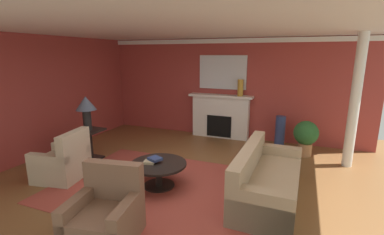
% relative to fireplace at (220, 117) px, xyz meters
% --- Properties ---
extents(ground_plane, '(9.12, 9.12, 0.00)m').
position_rel_fireplace_xyz_m(ground_plane, '(0.07, -3.15, -0.58)').
color(ground_plane, brown).
extents(wall_fireplace, '(7.62, 0.12, 2.77)m').
position_rel_fireplace_xyz_m(wall_fireplace, '(0.07, 0.21, 0.80)').
color(wall_fireplace, '#9E3833').
rests_on(wall_fireplace, ground_plane).
extents(wall_window, '(0.12, 7.20, 2.77)m').
position_rel_fireplace_xyz_m(wall_window, '(-3.50, -2.85, 0.80)').
color(wall_window, '#9E3833').
rests_on(wall_window, ground_plane).
extents(ceiling_panel, '(7.62, 7.20, 0.06)m').
position_rel_fireplace_xyz_m(ceiling_panel, '(0.07, -2.85, 2.21)').
color(ceiling_panel, white).
extents(crown_moulding, '(7.62, 0.08, 0.12)m').
position_rel_fireplace_xyz_m(crown_moulding, '(0.07, 0.13, 2.10)').
color(crown_moulding, white).
extents(area_rug, '(3.64, 2.76, 0.01)m').
position_rel_fireplace_xyz_m(area_rug, '(-0.17, -3.34, -0.58)').
color(area_rug, '#993D33').
rests_on(area_rug, ground_plane).
extents(fireplace, '(1.80, 0.35, 1.23)m').
position_rel_fireplace_xyz_m(fireplace, '(0.00, 0.00, 0.00)').
color(fireplace, white).
rests_on(fireplace, ground_plane).
extents(mantel_mirror, '(1.34, 0.04, 0.93)m').
position_rel_fireplace_xyz_m(mantel_mirror, '(0.00, 0.12, 1.26)').
color(mantel_mirror, silver).
extents(sofa, '(0.95, 2.12, 0.85)m').
position_rel_fireplace_xyz_m(sofa, '(1.66, -3.05, -0.28)').
color(sofa, tan).
rests_on(sofa, ground_plane).
extents(armchair_near_window, '(0.92, 0.92, 0.95)m').
position_rel_fireplace_xyz_m(armchair_near_window, '(-2.02, -3.73, -0.27)').
color(armchair_near_window, '#C1B293').
rests_on(armchair_near_window, ground_plane).
extents(armchair_facing_fireplace, '(0.93, 0.93, 0.95)m').
position_rel_fireplace_xyz_m(armchair_facing_fireplace, '(-0.10, -4.87, -0.27)').
color(armchair_facing_fireplace, brown).
rests_on(armchair_facing_fireplace, ground_plane).
extents(coffee_table, '(1.00, 1.00, 0.45)m').
position_rel_fireplace_xyz_m(coffee_table, '(-0.17, -3.34, -0.25)').
color(coffee_table, black).
rests_on(coffee_table, ground_plane).
extents(side_table, '(0.56, 0.56, 0.70)m').
position_rel_fireplace_xyz_m(side_table, '(-2.24, -2.77, -0.18)').
color(side_table, black).
rests_on(side_table, ground_plane).
extents(table_lamp, '(0.44, 0.44, 0.75)m').
position_rel_fireplace_xyz_m(table_lamp, '(-2.24, -2.77, 0.64)').
color(table_lamp, black).
rests_on(table_lamp, side_table).
extents(vase_mantel_right, '(0.15, 0.15, 0.45)m').
position_rel_fireplace_xyz_m(vase_mantel_right, '(0.55, -0.05, 0.87)').
color(vase_mantel_right, '#B7892D').
rests_on(vase_mantel_right, fireplace).
extents(vase_tall_corner, '(0.25, 0.25, 0.82)m').
position_rel_fireplace_xyz_m(vase_tall_corner, '(1.66, -0.30, -0.17)').
color(vase_tall_corner, navy).
rests_on(vase_tall_corner, ground_plane).
extents(book_red_cover, '(0.22, 0.20, 0.05)m').
position_rel_fireplace_xyz_m(book_red_cover, '(-0.31, -3.41, -0.11)').
color(book_red_cover, tan).
rests_on(book_red_cover, coffee_table).
extents(book_art_folio, '(0.27, 0.26, 0.05)m').
position_rel_fireplace_xyz_m(book_art_folio, '(-0.24, -3.34, -0.06)').
color(book_art_folio, navy).
rests_on(book_art_folio, coffee_table).
extents(potted_plant, '(0.56, 0.56, 0.83)m').
position_rel_fireplace_xyz_m(potted_plant, '(2.26, -0.68, -0.09)').
color(potted_plant, '#A8754C').
rests_on(potted_plant, ground_plane).
extents(column_white, '(0.20, 0.20, 2.77)m').
position_rel_fireplace_xyz_m(column_white, '(3.11, -1.00, 0.80)').
color(column_white, white).
rests_on(column_white, ground_plane).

